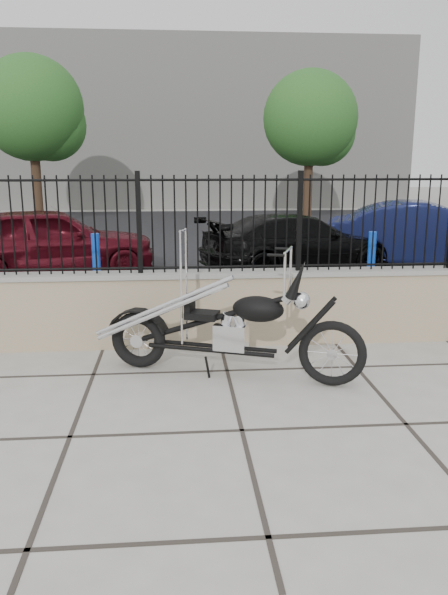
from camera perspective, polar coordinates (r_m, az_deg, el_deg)
ground_plane at (r=5.27m, az=1.77°, el=-12.95°), size 90.00×90.00×0.00m
parking_lot at (r=17.36m, az=-2.91°, el=5.66°), size 30.00×30.00×0.00m
retaining_wall at (r=7.45m, az=-0.37°, el=-1.05°), size 14.00×0.36×0.96m
iron_fence at (r=7.25m, az=-0.38°, el=7.24°), size 14.00×0.08×1.20m
background_building at (r=31.24m, az=-3.89°, el=16.44°), size 22.00×6.00×8.00m
chopper_motorcycle at (r=6.25m, az=0.23°, el=-0.64°), size 2.74×1.38×1.64m
car_red at (r=12.38m, az=-16.74°, el=5.33°), size 4.51×2.73×1.44m
car_black at (r=12.48m, az=7.33°, el=5.35°), size 4.54×2.91×1.22m
car_blue at (r=13.56m, az=19.44°, el=5.81°), size 4.63×2.66×1.44m
bollard_a at (r=9.97m, az=-12.42°, el=2.89°), size 0.18×0.18×1.15m
bollard_b at (r=10.30m, az=14.25°, el=3.13°), size 0.14×0.14×1.15m
tree_left at (r=21.89m, az=-18.46°, el=17.66°), size 3.56×3.56×6.00m
tree_right at (r=21.38m, az=8.48°, el=17.45°), size 3.29×3.29×5.56m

